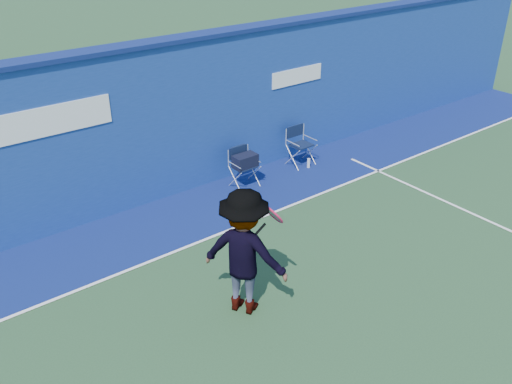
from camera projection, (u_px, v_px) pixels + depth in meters
ground at (336, 342)px, 7.33m from camera, size 80.00×80.00×0.00m
stadium_wall at (146, 125)px, 10.23m from camera, size 24.00×0.50×3.08m
out_of_bounds_strip at (181, 218)px, 10.19m from camera, size 24.00×1.80×0.01m
court_lines at (306, 318)px, 7.74m from camera, size 24.00×12.00×0.01m
directors_chair_left at (244, 171)px, 11.20m from camera, size 0.50×0.46×0.84m
directors_chair_right at (301, 153)px, 12.20m from camera, size 0.52×0.47×0.87m
water_bottle at (309, 163)px, 12.10m from camera, size 0.07×0.07×0.22m
tennis_player at (245, 252)px, 7.52m from camera, size 1.25×1.43×1.92m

